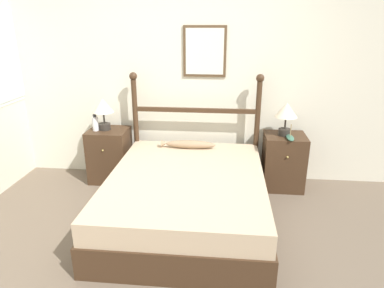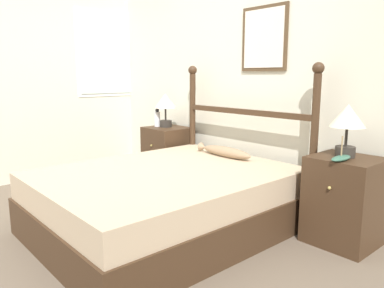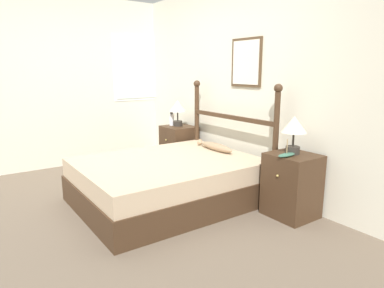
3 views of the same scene
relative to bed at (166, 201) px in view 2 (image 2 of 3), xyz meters
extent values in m
plane|color=brown|center=(-0.10, -0.63, -0.24)|extent=(16.00, 16.00, 0.00)
cube|color=beige|center=(-0.10, 1.10, 1.03)|extent=(6.40, 0.06, 2.55)
cube|color=#4C3823|center=(0.09, 1.06, 1.31)|extent=(0.49, 0.02, 0.57)
cube|color=silver|center=(0.09, 1.05, 1.31)|extent=(0.43, 0.01, 0.51)
cube|color=white|center=(-2.19, 0.77, 1.25)|extent=(0.01, 0.91, 1.08)
cube|color=silver|center=(-2.19, 0.77, 1.25)|extent=(0.01, 0.83, 1.00)
cube|color=#3D2819|center=(0.00, 0.00, -0.10)|extent=(1.51, 1.92, 0.28)
cube|color=tan|center=(0.00, 0.00, 0.15)|extent=(1.47, 1.88, 0.20)
cylinder|color=#3D2819|center=(-0.73, 0.93, 0.38)|extent=(0.06, 0.06, 1.24)
sphere|color=#3D2819|center=(-0.73, 0.93, 1.04)|extent=(0.09, 0.09, 0.09)
cylinder|color=#3D2819|center=(0.73, 0.93, 0.38)|extent=(0.06, 0.06, 1.24)
sphere|color=#3D2819|center=(0.73, 0.93, 1.04)|extent=(0.09, 0.09, 0.09)
cube|color=#3D2819|center=(0.00, 0.93, 0.65)|extent=(1.45, 0.04, 0.05)
cube|color=#3D2819|center=(-1.05, 0.83, 0.08)|extent=(0.46, 0.42, 0.65)
sphere|color=tan|center=(-1.05, 0.61, 0.23)|extent=(0.02, 0.02, 0.02)
cube|color=#3D2819|center=(1.05, 0.83, 0.08)|extent=(0.46, 0.42, 0.65)
sphere|color=tan|center=(1.05, 0.61, 0.23)|extent=(0.02, 0.02, 0.02)
cylinder|color=#2D2823|center=(-1.09, 0.84, 0.44)|extent=(0.14, 0.14, 0.08)
cylinder|color=#2D2823|center=(-1.09, 0.84, 0.55)|extent=(0.02, 0.02, 0.14)
cone|color=beige|center=(-1.09, 0.84, 0.70)|extent=(0.25, 0.25, 0.16)
cylinder|color=#2D2823|center=(1.03, 0.83, 0.44)|extent=(0.14, 0.14, 0.08)
cylinder|color=#2D2823|center=(1.03, 0.83, 0.55)|extent=(0.02, 0.02, 0.14)
cone|color=beige|center=(1.03, 0.83, 0.70)|extent=(0.25, 0.25, 0.16)
cylinder|color=white|center=(-1.18, 0.79, 0.49)|extent=(0.07, 0.07, 0.17)
sphere|color=#333338|center=(-1.18, 0.79, 0.59)|extent=(0.04, 0.04, 0.04)
ellipsoid|color=#386651|center=(1.07, 0.70, 0.42)|extent=(0.08, 0.22, 0.04)
cylinder|color=#997F56|center=(1.07, 0.70, 0.51)|extent=(0.01, 0.01, 0.14)
ellipsoid|color=#997A5B|center=(-0.04, 0.73, 0.29)|extent=(0.58, 0.11, 0.09)
cone|color=#997A5B|center=(-0.35, 0.73, 0.29)|extent=(0.06, 0.09, 0.09)
camera|label=1|loc=(0.35, -2.97, 1.63)|focal=32.00mm
camera|label=2|loc=(2.27, -1.72, 0.98)|focal=35.00mm
camera|label=3|loc=(3.16, -1.88, 1.22)|focal=32.00mm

